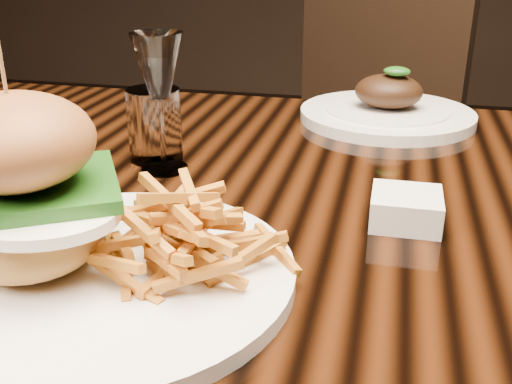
% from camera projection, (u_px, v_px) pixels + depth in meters
% --- Properties ---
extents(dining_table, '(1.60, 0.90, 0.75)m').
position_uv_depth(dining_table, '(308.00, 249.00, 0.75)').
color(dining_table, black).
rests_on(dining_table, ground).
extents(burger_plate, '(0.34, 0.34, 0.22)m').
position_uv_depth(burger_plate, '(92.00, 223.00, 0.51)').
color(burger_plate, white).
rests_on(burger_plate, dining_table).
extents(ramekin, '(0.08, 0.08, 0.03)m').
position_uv_depth(ramekin, '(406.00, 208.00, 0.64)').
color(ramekin, white).
rests_on(ramekin, dining_table).
extents(wine_glass, '(0.07, 0.07, 0.18)m').
position_uv_depth(wine_glass, '(158.00, 72.00, 0.74)').
color(wine_glass, white).
rests_on(wine_glass, dining_table).
extents(water_tumbler, '(0.07, 0.07, 0.10)m').
position_uv_depth(water_tumbler, '(155.00, 125.00, 0.81)').
color(water_tumbler, white).
rests_on(water_tumbler, dining_table).
extents(far_dish, '(0.29, 0.29, 0.09)m').
position_uv_depth(far_dish, '(387.00, 110.00, 1.00)').
color(far_dish, white).
rests_on(far_dish, dining_table).
extents(chair_far, '(0.59, 0.60, 0.95)m').
position_uv_depth(chair_far, '(358.00, 139.00, 1.59)').
color(chair_far, black).
rests_on(chair_far, ground).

